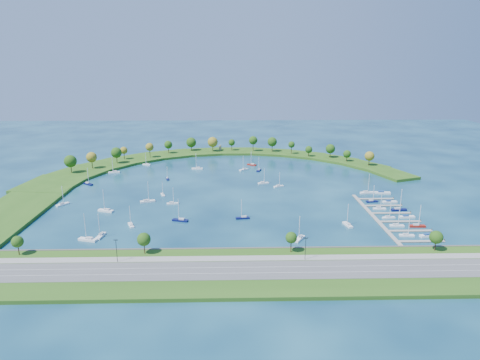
{
  "coord_description": "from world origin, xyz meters",
  "views": [
    {
      "loc": [
        -1.94,
        -281.46,
        83.6
      ],
      "look_at": [
        5.0,
        5.0,
        4.0
      ],
      "focal_mm": 31.96,
      "sensor_mm": 36.0,
      "label": 1
    }
  ],
  "objects_px": {
    "moored_boat_1": "(106,210)",
    "moored_boat_6": "(173,203)",
    "moored_boat_10": "(243,217)",
    "docked_boat_7": "(399,209)",
    "moored_boat_4": "(244,169)",
    "moored_boat_21": "(101,235)",
    "moored_boat_5": "(348,224)",
    "docked_boat_10": "(367,192)",
    "moored_boat_2": "(163,194)",
    "moored_boat_20": "(131,225)",
    "moored_boat_19": "(167,178)",
    "harbor_tower": "(220,147)",
    "moored_boat_3": "(180,220)",
    "moored_boat_12": "(114,172)",
    "docked_boat_6": "(379,208)",
    "moored_boat_13": "(88,239)",
    "docked_boat_8": "(372,201)",
    "moored_boat_18": "(88,183)",
    "docked_boat_5": "(407,217)",
    "docked_boat_0": "(407,235)",
    "dock_system": "(387,217)",
    "docked_boat_3": "(417,225)",
    "docked_boat_1": "(428,235)",
    "docked_boat_2": "(397,225)",
    "moored_boat_8": "(300,238)",
    "docked_boat_11": "(382,193)",
    "moored_boat_15": "(259,170)",
    "docked_boat_4": "(389,217)",
    "moored_boat_14": "(147,164)",
    "docked_boat_9": "(390,202)",
    "moored_boat_7": "(279,186)",
    "moored_boat_17": "(252,164)",
    "moored_boat_0": "(263,183)"
  },
  "relations": [
    {
      "from": "docked_boat_2",
      "to": "docked_boat_9",
      "type": "relative_size",
      "value": 1.22
    },
    {
      "from": "harbor_tower",
      "to": "docked_boat_8",
      "type": "height_order",
      "value": "docked_boat_8"
    },
    {
      "from": "moored_boat_0",
      "to": "moored_boat_20",
      "type": "height_order",
      "value": "moored_boat_0"
    },
    {
      "from": "moored_boat_8",
      "to": "moored_boat_20",
      "type": "distance_m",
      "value": 88.25
    },
    {
      "from": "moored_boat_10",
      "to": "moored_boat_20",
      "type": "bearing_deg",
      "value": 1.53
    },
    {
      "from": "moored_boat_2",
      "to": "moored_boat_7",
      "type": "xyz_separation_m",
      "value": [
        77.2,
        17.21,
        0.03
      ]
    },
    {
      "from": "moored_boat_19",
      "to": "harbor_tower",
      "type": "bearing_deg",
      "value": 145.68
    },
    {
      "from": "moored_boat_3",
      "to": "moored_boat_15",
      "type": "xyz_separation_m",
      "value": [
        50.1,
        109.68,
        -0.04
      ]
    },
    {
      "from": "moored_boat_1",
      "to": "moored_boat_6",
      "type": "height_order",
      "value": "moored_boat_1"
    },
    {
      "from": "docked_boat_6",
      "to": "docked_boat_10",
      "type": "height_order",
      "value": "docked_boat_10"
    },
    {
      "from": "docked_boat_0",
      "to": "docked_boat_11",
      "type": "bearing_deg",
      "value": 84.08
    },
    {
      "from": "moored_boat_4",
      "to": "moored_boat_21",
      "type": "bearing_deg",
      "value": 20.67
    },
    {
      "from": "docked_boat_11",
      "to": "moored_boat_20",
      "type": "bearing_deg",
      "value": -154.93
    },
    {
      "from": "moored_boat_15",
      "to": "docked_boat_0",
      "type": "height_order",
      "value": "moored_boat_15"
    },
    {
      "from": "moored_boat_8",
      "to": "moored_boat_21",
      "type": "relative_size",
      "value": 1.0
    },
    {
      "from": "moored_boat_14",
      "to": "moored_boat_15",
      "type": "xyz_separation_m",
      "value": [
        92.67,
        -21.86,
        0.03
      ]
    },
    {
      "from": "docked_boat_8",
      "to": "docked_boat_11",
      "type": "relative_size",
      "value": 1.04
    },
    {
      "from": "moored_boat_10",
      "to": "moored_boat_12",
      "type": "xyz_separation_m",
      "value": [
        -97.07,
        102.78,
        0.04
      ]
    },
    {
      "from": "moored_boat_2",
      "to": "moored_boat_20",
      "type": "bearing_deg",
      "value": -27.95
    },
    {
      "from": "moored_boat_3",
      "to": "docked_boat_3",
      "type": "relative_size",
      "value": 1.05
    },
    {
      "from": "docked_boat_0",
      "to": "docked_boat_1",
      "type": "distance_m",
      "value": 10.46
    },
    {
      "from": "moored_boat_5",
      "to": "docked_boat_10",
      "type": "relative_size",
      "value": 0.91
    },
    {
      "from": "moored_boat_4",
      "to": "moored_boat_5",
      "type": "height_order",
      "value": "moored_boat_5"
    },
    {
      "from": "moored_boat_12",
      "to": "moored_boat_14",
      "type": "distance_m",
      "value": 32.96
    },
    {
      "from": "moored_boat_17",
      "to": "docked_boat_10",
      "type": "height_order",
      "value": "docked_boat_10"
    },
    {
      "from": "moored_boat_2",
      "to": "docked_boat_7",
      "type": "relative_size",
      "value": 0.72
    },
    {
      "from": "moored_boat_19",
      "to": "moored_boat_21",
      "type": "bearing_deg",
      "value": -23.49
    },
    {
      "from": "moored_boat_8",
      "to": "moored_boat_12",
      "type": "xyz_separation_m",
      "value": [
        -123.87,
        132.17,
        0.0
      ]
    },
    {
      "from": "moored_boat_3",
      "to": "docked_boat_10",
      "type": "relative_size",
      "value": 0.97
    },
    {
      "from": "moored_boat_5",
      "to": "docked_boat_1",
      "type": "xyz_separation_m",
      "value": [
        35.96,
        -15.43,
        -0.25
      ]
    },
    {
      "from": "moored_boat_0",
      "to": "docked_boat_3",
      "type": "relative_size",
      "value": 0.94
    },
    {
      "from": "docked_boat_6",
      "to": "moored_boat_6",
      "type": "bearing_deg",
      "value": 174.52
    },
    {
      "from": "moored_boat_5",
      "to": "docked_boat_8",
      "type": "relative_size",
      "value": 1.11
    },
    {
      "from": "moored_boat_0",
      "to": "docked_boat_10",
      "type": "bearing_deg",
      "value": -37.39
    },
    {
      "from": "docked_boat_0",
      "to": "docked_boat_2",
      "type": "relative_size",
      "value": 0.97
    },
    {
      "from": "moored_boat_5",
      "to": "docked_boat_10",
      "type": "xyz_separation_m",
      "value": [
        27.89,
        56.57,
        0.04
      ]
    },
    {
      "from": "moored_boat_18",
      "to": "docked_boat_5",
      "type": "xyz_separation_m",
      "value": [
        197.83,
        -70.86,
        -0.27
      ]
    },
    {
      "from": "moored_boat_4",
      "to": "moored_boat_8",
      "type": "relative_size",
      "value": 0.96
    },
    {
      "from": "docked_boat_0",
      "to": "dock_system",
      "type": "bearing_deg",
      "value": 94.49
    },
    {
      "from": "moored_boat_3",
      "to": "docked_boat_3",
      "type": "distance_m",
      "value": 125.62
    },
    {
      "from": "moored_boat_10",
      "to": "docked_boat_7",
      "type": "xyz_separation_m",
      "value": [
        91.08,
        11.13,
        0.06
      ]
    },
    {
      "from": "docked_boat_11",
      "to": "moored_boat_17",
      "type": "bearing_deg",
      "value": 140.69
    },
    {
      "from": "dock_system",
      "to": "moored_boat_18",
      "type": "bearing_deg",
      "value": 159.33
    },
    {
      "from": "moored_boat_13",
      "to": "docked_boat_6",
      "type": "xyz_separation_m",
      "value": [
        156.4,
        41.62,
        -0.09
      ]
    },
    {
      "from": "moored_boat_13",
      "to": "docked_boat_6",
      "type": "relative_size",
      "value": 1.28
    },
    {
      "from": "moored_boat_12",
      "to": "docked_boat_8",
      "type": "relative_size",
      "value": 1.16
    },
    {
      "from": "moored_boat_17",
      "to": "moored_boat_13",
      "type": "bearing_deg",
      "value": 92.45
    },
    {
      "from": "docked_boat_4",
      "to": "docked_boat_1",
      "type": "bearing_deg",
      "value": -75.63
    },
    {
      "from": "moored_boat_21",
      "to": "docked_boat_4",
      "type": "relative_size",
      "value": 1.18
    },
    {
      "from": "moored_boat_2",
      "to": "moored_boat_5",
      "type": "height_order",
      "value": "moored_boat_5"
    }
  ]
}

